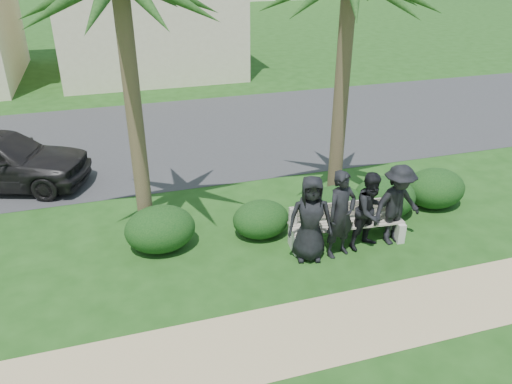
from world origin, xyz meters
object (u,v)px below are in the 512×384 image
at_px(park_bench, 346,227).
at_px(man_d, 397,205).
at_px(man_a, 310,219).
at_px(man_c, 371,211).
at_px(man_b, 341,214).

relative_size(park_bench, man_d, 1.39).
bearing_deg(man_a, man_d, 15.20).
height_order(man_c, man_d, man_d).
bearing_deg(man_d, man_c, 170.25).
distance_m(park_bench, man_d, 1.12).
bearing_deg(man_a, man_c, 15.97).
xyz_separation_m(man_a, man_d, (1.93, 0.02, -0.01)).
height_order(man_b, man_d, man_b).
height_order(park_bench, man_b, man_b).
relative_size(park_bench, man_b, 1.33).
relative_size(man_b, man_c, 1.10).
bearing_deg(man_d, park_bench, 155.49).
bearing_deg(man_c, man_a, 166.49).
height_order(man_a, man_d, man_a).
xyz_separation_m(man_b, man_d, (1.30, 0.08, -0.04)).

